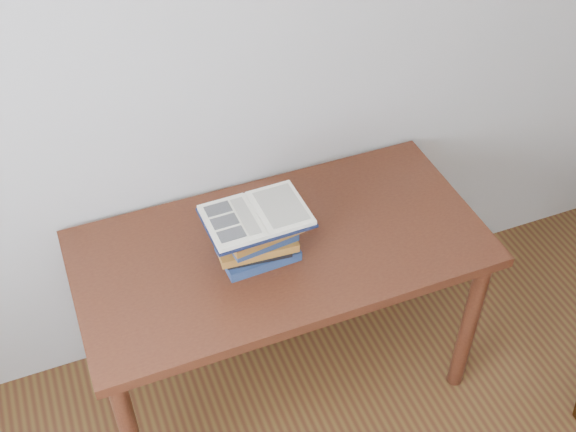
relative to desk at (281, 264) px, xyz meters
name	(u,v)px	position (x,y,z in m)	size (l,w,h in m)	color
desk	(281,264)	(0.00, 0.00, 0.00)	(1.38, 0.69, 0.74)	#4B2312
book_stack	(257,237)	(-0.09, -0.02, 0.19)	(0.28, 0.20, 0.18)	#19264C
open_book	(256,216)	(-0.10, -0.04, 0.29)	(0.33, 0.23, 0.03)	black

